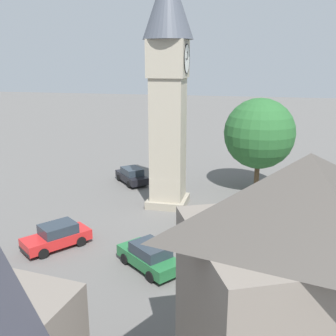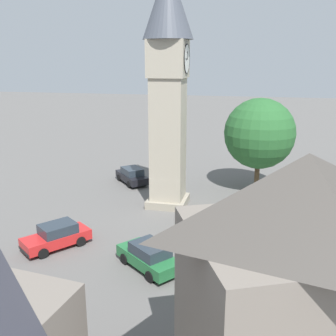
{
  "view_description": "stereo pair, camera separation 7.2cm",
  "coord_description": "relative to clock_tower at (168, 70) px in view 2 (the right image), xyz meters",
  "views": [
    {
      "loc": [
        29.13,
        6.61,
        11.35
      ],
      "look_at": [
        0.0,
        0.0,
        3.07
      ],
      "focal_mm": 41.85,
      "sensor_mm": 36.0,
      "label": 1
    },
    {
      "loc": [
        29.12,
        6.68,
        11.35
      ],
      "look_at": [
        0.0,
        0.0,
        3.07
      ],
      "focal_mm": 41.85,
      "sensor_mm": 36.0,
      "label": 2
    }
  ],
  "objects": [
    {
      "name": "building_shop_left",
      "position": [
        17.95,
        8.15,
        -6.1
      ],
      "size": [
        7.7,
        8.43,
        8.86
      ],
      "color": "slate",
      "rests_on": "ground"
    },
    {
      "name": "car_white_side",
      "position": [
        7.16,
        8.82,
        -9.85
      ],
      "size": [
        4.23,
        2.01,
        1.53
      ],
      "color": "#236B38",
      "rests_on": "ground"
    },
    {
      "name": "clock_tower",
      "position": [
        0.0,
        0.0,
        0.0
      ],
      "size": [
        3.72,
        3.72,
        18.22
      ],
      "color": "gray",
      "rests_on": "ground"
    },
    {
      "name": "tree",
      "position": [
        -5.42,
        6.94,
        -5.46
      ],
      "size": [
        6.17,
        6.17,
        8.24
      ],
      "color": "brown",
      "rests_on": "ground"
    },
    {
      "name": "car_blue_kerb",
      "position": [
        4.7,
        4.35,
        -9.85
      ],
      "size": [
        4.32,
        3.81,
        1.53
      ],
      "color": "gold",
      "rests_on": "ground"
    },
    {
      "name": "pedestrian",
      "position": [
        8.19,
        4.73,
        -9.6
      ],
      "size": [
        0.54,
        0.31,
        1.69
      ],
      "color": "#2D3351",
      "rests_on": "ground"
    },
    {
      "name": "car_green_alley",
      "position": [
        10.09,
        1.22,
        -9.85
      ],
      "size": [
        3.88,
        4.29,
        1.53
      ],
      "color": "#236B38",
      "rests_on": "ground"
    },
    {
      "name": "car_red_corner",
      "position": [
        8.89,
        -5.08,
        -9.85
      ],
      "size": [
        4.31,
        3.83,
        1.53
      ],
      "color": "red",
      "rests_on": "ground"
    },
    {
      "name": "ground_plane",
      "position": [
        -0.0,
        -0.0,
        -10.61
      ],
      "size": [
        200.0,
        200.0,
        0.0
      ],
      "primitive_type": "plane",
      "color": "#605E5B"
    },
    {
      "name": "car_black_far",
      "position": [
        -4.77,
        -4.61,
        -9.85
      ],
      "size": [
        4.21,
        3.99,
        1.53
      ],
      "color": "black",
      "rests_on": "ground"
    }
  ]
}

